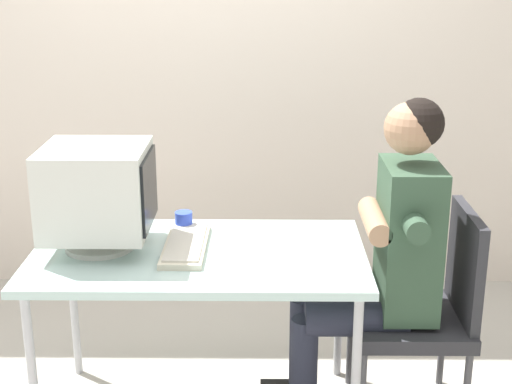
# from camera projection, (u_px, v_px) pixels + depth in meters

# --- Properties ---
(wall_back) EXTENTS (8.00, 0.10, 3.00)m
(wall_back) POSITION_uv_depth(u_px,v_px,m) (271.00, 25.00, 4.06)
(wall_back) COLOR beige
(wall_back) RESTS_ON ground_plane
(desk) EXTENTS (1.33, 0.75, 0.74)m
(desk) POSITION_uv_depth(u_px,v_px,m) (199.00, 264.00, 2.98)
(desk) COLOR #B7B7BC
(desk) RESTS_ON ground_plane
(crt_monitor) EXTENTS (0.42, 0.39, 0.42)m
(crt_monitor) POSITION_uv_depth(u_px,v_px,m) (97.00, 191.00, 2.93)
(crt_monitor) COLOR silver
(crt_monitor) RESTS_ON desk
(keyboard) EXTENTS (0.17, 0.46, 0.03)m
(keyboard) POSITION_uv_depth(u_px,v_px,m) (186.00, 244.00, 2.99)
(keyboard) COLOR beige
(keyboard) RESTS_ON desk
(office_chair) EXTENTS (0.47, 0.47, 0.90)m
(office_chair) POSITION_uv_depth(u_px,v_px,m) (427.00, 305.00, 3.06)
(office_chair) COLOR #4C4C51
(office_chair) RESTS_ON ground_plane
(person_seated) EXTENTS (0.70, 0.54, 1.36)m
(person_seated) POSITION_uv_depth(u_px,v_px,m) (383.00, 252.00, 2.99)
(person_seated) COLOR #334C38
(person_seated) RESTS_ON ground_plane
(desk_mug) EXTENTS (0.07, 0.08, 0.08)m
(desk_mug) POSITION_uv_depth(u_px,v_px,m) (184.00, 221.00, 3.18)
(desk_mug) COLOR blue
(desk_mug) RESTS_ON desk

